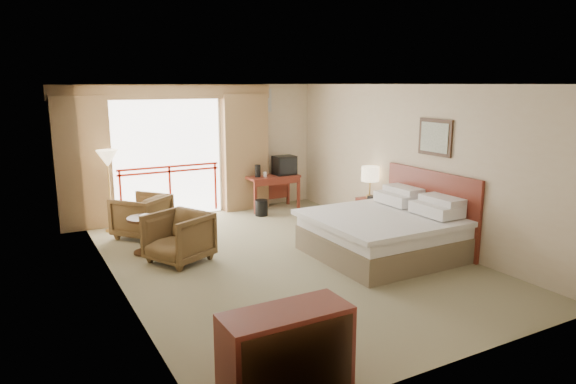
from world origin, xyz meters
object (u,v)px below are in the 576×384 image
desk (271,183)px  bed (384,232)px  nightstand (371,213)px  armchair_near (180,261)px  wastebasket (261,208)px  armchair_far (143,236)px  table_lamp (370,174)px  floor_lamp (108,162)px  tv (285,165)px  dresser (287,352)px  side_table (145,229)px

desk → bed: bearing=-92.3°
nightstand → armchair_near: nightstand is taller
wastebasket → armchair_far: armchair_far is taller
nightstand → armchair_far: bearing=159.8°
table_lamp → armchair_far: size_ratio=0.70×
armchair_near → floor_lamp: bearing=168.4°
tv → armchair_near: size_ratio=0.54×
tv → armchair_far: size_ratio=0.55×
nightstand → tv: bearing=107.0°
floor_lamp → dresser: 6.16m
nightstand → wastebasket: size_ratio=1.69×
table_lamp → floor_lamp: size_ratio=0.39×
side_table → tv: bearing=25.9°
desk → wastebasket: (-0.47, -0.46, -0.41)m
wastebasket → armchair_far: size_ratio=0.39×
nightstand → armchair_near: size_ratio=0.66×
tv → floor_lamp: bearing=-164.2°
wastebasket → armchair_far: (-2.55, -0.33, -0.17)m
table_lamp → armchair_near: (-3.80, -0.17, -1.02)m
armchair_near → armchair_far: bearing=160.3°
side_table → bed: bearing=-30.1°
wastebasket → dresser: dresser is taller
nightstand → armchair_near: bearing=-177.9°
tv → floor_lamp: size_ratio=0.30×
wastebasket → armchair_near: 3.06m
table_lamp → dresser: (-4.00, -3.99, -0.64)m
tv → armchair_far: tv is taller
armchair_far → side_table: 1.07m
armchair_far → dresser: bearing=51.0°
wastebasket → armchair_far: bearing=-172.7°
desk → floor_lamp: size_ratio=0.75×
bed → tv: size_ratio=4.61×
tv → wastebasket: bearing=-138.0°
wastebasket → nightstand: bearing=-51.8°
armchair_far → dresser: 5.45m
tv → side_table: (-3.49, -1.70, -0.54)m
bed → floor_lamp: floor_lamp is taller
desk → armchair_near: (-2.83, -2.40, -0.58)m
bed → wastebasket: bed is taller
bed → armchair_near: bearing=156.5°
table_lamp → floor_lamp: bearing=154.5°
armchair_far → tv: bearing=153.5°
armchair_far → side_table: side_table is taller
nightstand → dresser: dresser is taller
armchair_near → bed: bearing=40.2°
side_table → armchair_near: bearing=-60.8°
desk → wastebasket: bearing=-140.4°
armchair_near → dresser: 3.85m
bed → armchair_near: size_ratio=2.49×
table_lamp → dresser: bearing=-135.1°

